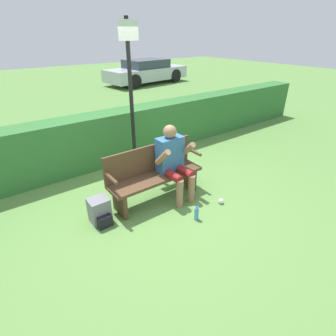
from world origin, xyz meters
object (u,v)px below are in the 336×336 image
Objects in this scene: signpost at (131,91)px; backpack at (100,211)px; park_bench at (154,173)px; parked_car at (146,72)px; person_seated at (173,159)px; water_bottle at (197,213)px.

backpack is at bearing -137.30° from signpost.
park_bench is 0.34× the size of parked_car.
person_seated is 0.92m from water_bottle.
water_bottle is 0.08× the size of signpost.
person_seated is 3.20× the size of backpack.
signpost is at bearing 42.70° from backpack.
backpack is (-0.97, -0.06, -0.27)m from park_bench.
park_bench reaches higher than water_bottle.
signpost reaches higher than backpack.
park_bench reaches higher than backpack.
signpost is 0.58× the size of parked_car.
signpost reaches higher than park_bench.
signpost reaches higher than water_bottle.
person_seated is 0.26× the size of parked_car.
person_seated is 10.78m from parked_car.
parked_car is (6.66, 9.27, 0.41)m from backpack.
signpost reaches higher than person_seated.
park_bench is 0.92m from water_bottle.
park_bench is 1.31× the size of person_seated.
signpost is (0.28, 1.09, 1.06)m from park_bench.
park_bench is at bearing 3.40° from backpack.
parked_car is (5.53, 10.05, 0.48)m from water_bottle.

